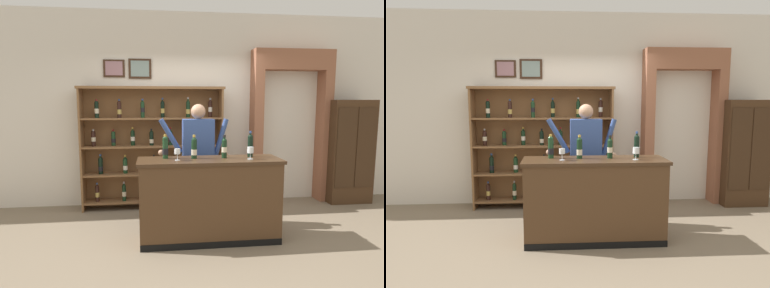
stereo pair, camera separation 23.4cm
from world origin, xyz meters
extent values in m
cube|color=#7A6B56|center=(0.00, 0.00, -0.01)|extent=(14.00, 14.00, 0.02)
cube|color=silver|center=(0.00, 1.68, 1.59)|extent=(12.00, 0.16, 3.17)
cube|color=#382316|center=(-1.10, 1.59, 2.25)|extent=(0.34, 0.02, 0.28)
cube|color=gray|center=(-1.10, 1.57, 2.25)|extent=(0.27, 0.01, 0.22)
cube|color=#382316|center=(-0.69, 1.59, 2.25)|extent=(0.37, 0.02, 0.31)
cube|color=gray|center=(-0.69, 1.57, 2.25)|extent=(0.29, 0.01, 0.25)
cube|color=brown|center=(-1.61, 1.36, 0.98)|extent=(0.03, 0.32, 1.96)
cube|color=brown|center=(0.60, 1.36, 0.98)|extent=(0.03, 0.32, 1.96)
cube|color=brown|center=(-0.50, 1.52, 0.98)|extent=(2.24, 0.02, 1.96)
cube|color=brown|center=(-0.50, 1.36, 0.12)|extent=(2.18, 0.31, 0.02)
cylinder|color=black|center=(-1.40, 1.34, 0.25)|extent=(0.06, 0.06, 0.23)
sphere|color=black|center=(-1.40, 1.34, 0.37)|extent=(0.06, 0.06, 0.06)
cylinder|color=black|center=(-1.40, 1.34, 0.40)|extent=(0.03, 0.03, 0.07)
cylinder|color=navy|center=(-1.40, 1.34, 0.43)|extent=(0.03, 0.03, 0.03)
cylinder|color=tan|center=(-1.40, 1.34, 0.25)|extent=(0.06, 0.06, 0.07)
cylinder|color=black|center=(-0.97, 1.33, 0.25)|extent=(0.06, 0.06, 0.24)
sphere|color=black|center=(-0.97, 1.33, 0.38)|extent=(0.06, 0.06, 0.06)
cylinder|color=black|center=(-0.97, 1.33, 0.41)|extent=(0.03, 0.03, 0.07)
cylinder|color=#99999E|center=(-0.97, 1.33, 0.44)|extent=(0.03, 0.03, 0.03)
cylinder|color=beige|center=(-0.97, 1.33, 0.25)|extent=(0.06, 0.06, 0.08)
cylinder|color=black|center=(-0.53, 1.40, 0.25)|extent=(0.06, 0.06, 0.23)
sphere|color=black|center=(-0.53, 1.40, 0.38)|extent=(0.06, 0.06, 0.06)
cylinder|color=black|center=(-0.53, 1.40, 0.41)|extent=(0.02, 0.02, 0.08)
cylinder|color=maroon|center=(-0.53, 1.40, 0.44)|extent=(0.03, 0.03, 0.03)
cylinder|color=silver|center=(-0.53, 1.40, 0.22)|extent=(0.06, 0.06, 0.08)
cylinder|color=black|center=(-0.05, 1.36, 0.25)|extent=(0.06, 0.06, 0.23)
sphere|color=black|center=(-0.05, 1.36, 0.37)|extent=(0.06, 0.06, 0.06)
cylinder|color=black|center=(-0.05, 1.36, 0.40)|extent=(0.03, 0.03, 0.06)
cylinder|color=#99999E|center=(-0.05, 1.36, 0.42)|extent=(0.03, 0.03, 0.03)
cylinder|color=silver|center=(-0.05, 1.36, 0.24)|extent=(0.06, 0.06, 0.07)
cylinder|color=black|center=(0.33, 1.33, 0.25)|extent=(0.06, 0.06, 0.22)
sphere|color=black|center=(0.33, 1.33, 0.36)|extent=(0.06, 0.06, 0.06)
cylinder|color=black|center=(0.33, 1.33, 0.39)|extent=(0.03, 0.03, 0.06)
cylinder|color=#99999E|center=(0.33, 1.33, 0.41)|extent=(0.03, 0.03, 0.03)
cylinder|color=silver|center=(0.33, 1.33, 0.23)|extent=(0.06, 0.06, 0.07)
cube|color=brown|center=(-0.50, 1.36, 0.57)|extent=(2.18, 0.31, 0.02)
cylinder|color=black|center=(-1.33, 1.36, 0.70)|extent=(0.07, 0.07, 0.23)
sphere|color=black|center=(-1.33, 1.36, 0.82)|extent=(0.07, 0.07, 0.07)
cylinder|color=black|center=(-1.33, 1.36, 0.85)|extent=(0.03, 0.03, 0.08)
cylinder|color=navy|center=(-1.33, 1.36, 0.88)|extent=(0.04, 0.04, 0.03)
cylinder|color=black|center=(-1.33, 1.36, 0.66)|extent=(0.07, 0.07, 0.07)
cylinder|color=#19381E|center=(-0.95, 1.36, 0.69)|extent=(0.07, 0.07, 0.21)
sphere|color=#19381E|center=(-0.95, 1.36, 0.80)|extent=(0.07, 0.07, 0.07)
cylinder|color=#19381E|center=(-0.95, 1.36, 0.83)|extent=(0.03, 0.03, 0.08)
cylinder|color=#B79338|center=(-0.95, 1.36, 0.86)|extent=(0.03, 0.03, 0.03)
cylinder|color=silver|center=(-0.95, 1.36, 0.67)|extent=(0.07, 0.07, 0.07)
cylinder|color=black|center=(-0.49, 1.37, 0.69)|extent=(0.07, 0.07, 0.21)
sphere|color=black|center=(-0.49, 1.37, 0.80)|extent=(0.07, 0.07, 0.07)
cylinder|color=black|center=(-0.49, 1.37, 0.83)|extent=(0.03, 0.03, 0.07)
cylinder|color=black|center=(-0.49, 1.37, 0.86)|extent=(0.03, 0.03, 0.03)
cylinder|color=tan|center=(-0.49, 1.37, 0.66)|extent=(0.07, 0.07, 0.07)
cylinder|color=black|center=(-0.02, 1.38, 0.70)|extent=(0.07, 0.07, 0.23)
sphere|color=black|center=(-0.02, 1.38, 0.82)|extent=(0.07, 0.07, 0.07)
cylinder|color=black|center=(-0.02, 1.38, 0.85)|extent=(0.03, 0.03, 0.07)
cylinder|color=#B79338|center=(-0.02, 1.38, 0.87)|extent=(0.03, 0.03, 0.03)
cylinder|color=silver|center=(-0.02, 1.38, 0.66)|extent=(0.07, 0.07, 0.07)
cylinder|color=black|center=(0.34, 1.35, 0.70)|extent=(0.07, 0.07, 0.23)
sphere|color=black|center=(0.34, 1.35, 0.82)|extent=(0.07, 0.07, 0.07)
cylinder|color=black|center=(0.34, 1.35, 0.85)|extent=(0.03, 0.03, 0.08)
cylinder|color=black|center=(0.34, 1.35, 0.88)|extent=(0.04, 0.04, 0.03)
cylinder|color=silver|center=(0.34, 1.35, 0.70)|extent=(0.07, 0.07, 0.07)
cube|color=brown|center=(-0.50, 1.36, 1.01)|extent=(2.18, 0.31, 0.02)
cylinder|color=black|center=(-1.43, 1.38, 1.13)|extent=(0.07, 0.07, 0.21)
sphere|color=black|center=(-1.43, 1.38, 1.24)|extent=(0.07, 0.07, 0.07)
cylinder|color=black|center=(-1.43, 1.38, 1.26)|extent=(0.03, 0.03, 0.06)
cylinder|color=#99999E|center=(-1.43, 1.38, 1.28)|extent=(0.03, 0.03, 0.03)
cylinder|color=beige|center=(-1.43, 1.38, 1.14)|extent=(0.07, 0.07, 0.07)
cylinder|color=#19381E|center=(-1.13, 1.40, 1.12)|extent=(0.07, 0.07, 0.19)
sphere|color=#19381E|center=(-1.13, 1.40, 1.23)|extent=(0.07, 0.07, 0.07)
cylinder|color=#19381E|center=(-1.13, 1.40, 1.25)|extent=(0.03, 0.03, 0.06)
cylinder|color=maroon|center=(-1.13, 1.40, 1.27)|extent=(0.03, 0.03, 0.03)
cylinder|color=black|center=(-1.13, 1.40, 1.11)|extent=(0.07, 0.07, 0.06)
cylinder|color=black|center=(-0.82, 1.40, 1.13)|extent=(0.07, 0.07, 0.21)
sphere|color=black|center=(-0.82, 1.40, 1.24)|extent=(0.07, 0.07, 0.07)
cylinder|color=black|center=(-0.82, 1.40, 1.27)|extent=(0.03, 0.03, 0.08)
cylinder|color=#B79338|center=(-0.82, 1.40, 1.30)|extent=(0.03, 0.03, 0.03)
cylinder|color=silver|center=(-0.82, 1.40, 1.13)|extent=(0.07, 0.07, 0.07)
cylinder|color=black|center=(-0.52, 1.38, 1.12)|extent=(0.07, 0.07, 0.19)
sphere|color=black|center=(-0.52, 1.38, 1.23)|extent=(0.07, 0.07, 0.07)
cylinder|color=black|center=(-0.52, 1.38, 1.26)|extent=(0.03, 0.03, 0.07)
cylinder|color=black|center=(-0.52, 1.38, 1.28)|extent=(0.03, 0.03, 0.03)
cylinder|color=beige|center=(-0.52, 1.38, 1.09)|extent=(0.07, 0.07, 0.06)
cylinder|color=black|center=(-0.22, 1.36, 1.13)|extent=(0.07, 0.07, 0.20)
sphere|color=black|center=(-0.22, 1.36, 1.23)|extent=(0.07, 0.07, 0.07)
cylinder|color=black|center=(-0.22, 1.36, 1.27)|extent=(0.03, 0.03, 0.08)
cylinder|color=maroon|center=(-0.22, 1.36, 1.30)|extent=(0.03, 0.03, 0.03)
cylinder|color=black|center=(-0.22, 1.36, 1.11)|extent=(0.07, 0.07, 0.06)
cylinder|color=black|center=(0.08, 1.35, 1.13)|extent=(0.07, 0.07, 0.21)
sphere|color=black|center=(0.08, 1.35, 1.24)|extent=(0.07, 0.07, 0.07)
cylinder|color=black|center=(0.08, 1.35, 1.26)|extent=(0.03, 0.03, 0.06)
cylinder|color=black|center=(0.08, 1.35, 1.28)|extent=(0.03, 0.03, 0.03)
cylinder|color=silver|center=(0.08, 1.35, 1.10)|extent=(0.07, 0.07, 0.07)
cylinder|color=black|center=(0.40, 1.36, 1.13)|extent=(0.07, 0.07, 0.20)
sphere|color=black|center=(0.40, 1.36, 1.23)|extent=(0.07, 0.07, 0.07)
cylinder|color=black|center=(0.40, 1.36, 1.27)|extent=(0.03, 0.03, 0.08)
cylinder|color=#B79338|center=(0.40, 1.36, 1.30)|extent=(0.03, 0.03, 0.03)
cylinder|color=black|center=(0.40, 1.36, 1.14)|extent=(0.07, 0.07, 0.07)
cube|color=brown|center=(-0.50, 1.36, 1.46)|extent=(2.18, 0.31, 0.02)
cylinder|color=black|center=(-1.36, 1.35, 1.59)|extent=(0.06, 0.06, 0.23)
sphere|color=black|center=(-1.36, 1.35, 1.71)|extent=(0.06, 0.06, 0.06)
cylinder|color=black|center=(-1.36, 1.35, 1.73)|extent=(0.02, 0.02, 0.06)
cylinder|color=maroon|center=(-1.36, 1.35, 1.75)|extent=(0.03, 0.03, 0.03)
cylinder|color=beige|center=(-1.36, 1.35, 1.58)|extent=(0.07, 0.07, 0.07)
cylinder|color=black|center=(-1.02, 1.36, 1.58)|extent=(0.06, 0.06, 0.23)
sphere|color=black|center=(-1.02, 1.36, 1.70)|extent=(0.06, 0.06, 0.06)
cylinder|color=black|center=(-1.02, 1.36, 1.73)|extent=(0.02, 0.02, 0.06)
cylinder|color=navy|center=(-1.02, 1.36, 1.75)|extent=(0.03, 0.03, 0.03)
cylinder|color=tan|center=(-1.02, 1.36, 1.57)|extent=(0.07, 0.07, 0.07)
cylinder|color=#19381E|center=(-0.66, 1.36, 1.58)|extent=(0.06, 0.06, 0.22)
sphere|color=#19381E|center=(-0.66, 1.36, 1.70)|extent=(0.06, 0.06, 0.06)
cylinder|color=#19381E|center=(-0.66, 1.36, 1.73)|extent=(0.03, 0.03, 0.07)
cylinder|color=navy|center=(-0.66, 1.36, 1.76)|extent=(0.03, 0.03, 0.03)
cylinder|color=black|center=(-0.66, 1.36, 1.59)|extent=(0.07, 0.07, 0.07)
cylinder|color=black|center=(-0.34, 1.40, 1.58)|extent=(0.06, 0.06, 0.23)
sphere|color=black|center=(-0.34, 1.40, 1.70)|extent=(0.06, 0.06, 0.06)
cylinder|color=black|center=(-0.34, 1.40, 1.74)|extent=(0.03, 0.03, 0.08)
cylinder|color=navy|center=(-0.34, 1.40, 1.77)|extent=(0.03, 0.03, 0.03)
cylinder|color=tan|center=(-0.34, 1.40, 1.58)|extent=(0.07, 0.07, 0.07)
cylinder|color=black|center=(0.07, 1.37, 1.59)|extent=(0.06, 0.06, 0.23)
sphere|color=black|center=(0.07, 1.37, 1.71)|extent=(0.06, 0.06, 0.06)
cylinder|color=black|center=(0.07, 1.37, 1.75)|extent=(0.03, 0.03, 0.08)
cylinder|color=#99999E|center=(0.07, 1.37, 1.78)|extent=(0.03, 0.03, 0.03)
cylinder|color=tan|center=(0.07, 1.37, 1.57)|extent=(0.07, 0.07, 0.07)
cylinder|color=black|center=(0.44, 1.40, 1.59)|extent=(0.06, 0.06, 0.23)
sphere|color=black|center=(0.44, 1.40, 1.71)|extent=(0.06, 0.06, 0.06)
cylinder|color=black|center=(0.44, 1.40, 1.74)|extent=(0.03, 0.03, 0.07)
cylinder|color=#99999E|center=(0.44, 1.40, 1.77)|extent=(0.03, 0.03, 0.03)
cylinder|color=silver|center=(0.44, 1.40, 1.60)|extent=(0.07, 0.07, 0.08)
cube|color=brown|center=(-0.50, 1.36, 1.94)|extent=(2.28, 0.34, 0.04)
cube|color=#935B42|center=(1.23, 1.48, 1.12)|extent=(0.16, 0.36, 2.24)
cube|color=#935B42|center=(2.44, 1.48, 1.12)|extent=(0.16, 0.36, 2.24)
cube|color=#935B42|center=(1.84, 1.48, 2.41)|extent=(1.36, 0.36, 0.34)
cube|color=black|center=(1.84, 1.71, 1.12)|extent=(1.04, 0.08, 2.24)
cube|color=#422B19|center=(2.82, 1.28, 0.88)|extent=(0.74, 0.37, 1.75)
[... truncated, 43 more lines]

